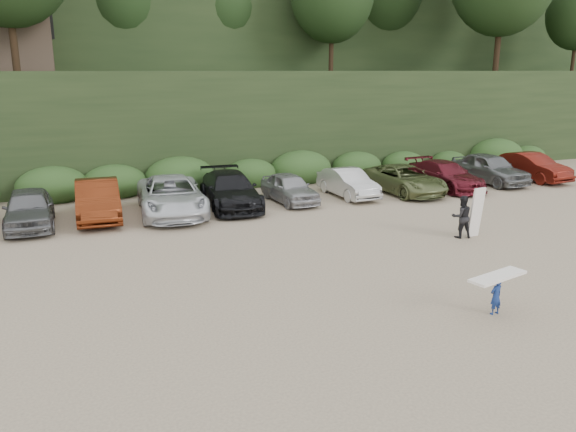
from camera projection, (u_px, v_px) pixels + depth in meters
name	position (u px, v px, depth m)	size (l,w,h in m)	color
ground	(359.00, 278.00, 16.86)	(120.00, 120.00, 0.00)	tan
hillside_backdrop	(150.00, 5.00, 46.25)	(90.00, 41.50, 28.00)	black
parked_cars	(178.00, 195.00, 24.44)	(39.99, 6.15, 1.65)	#BBBBC0
child_surfer	(497.00, 288.00, 14.17)	(1.83, 0.89, 1.06)	navy
adult_surfer	(463.00, 216.00, 20.73)	(1.27, 0.77, 1.88)	black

